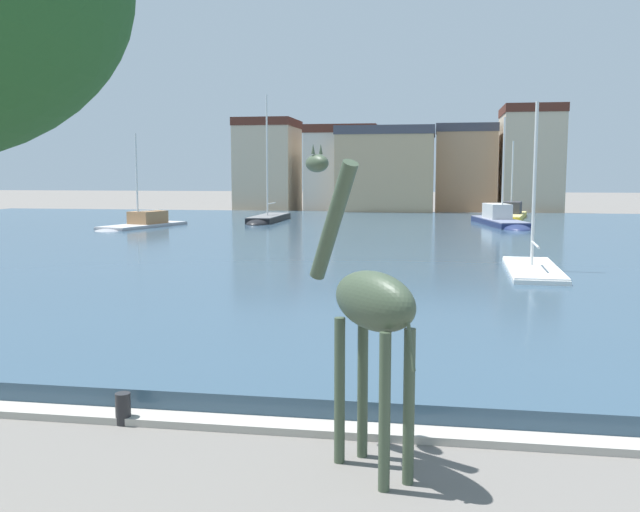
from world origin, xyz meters
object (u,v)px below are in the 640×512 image
giraffe_statue (368,306)px  mooring_bollard (123,409)px  sailboat_yellow (511,217)px  sailboat_black (267,221)px  sailboat_white (531,272)px  sailboat_navy (501,223)px  sailboat_grey (139,227)px

giraffe_statue → mooring_bollard: bearing=165.0°
giraffe_statue → mooring_bollard: (-3.95, 1.05, -1.97)m
sailboat_yellow → sailboat_black: 19.26m
mooring_bollard → sailboat_black: bearing=100.5°
sailboat_yellow → sailboat_white: (-2.39, -30.31, -0.21)m
giraffe_statue → sailboat_white: size_ratio=0.62×
giraffe_statue → sailboat_navy: (5.29, 39.80, -1.61)m
sailboat_navy → sailboat_black: bearing=176.8°
giraffe_statue → sailboat_black: 42.30m
sailboat_yellow → sailboat_white: size_ratio=1.42×
giraffe_statue → sailboat_white: sailboat_white is taller
sailboat_yellow → sailboat_navy: 7.85m
giraffe_statue → sailboat_grey: 38.60m
sailboat_yellow → sailboat_navy: bearing=-100.4°
sailboat_white → sailboat_black: bearing=123.6°
sailboat_white → sailboat_black: size_ratio=0.73×
sailboat_black → sailboat_grey: bearing=-135.8°
giraffe_statue → sailboat_grey: bearing=118.2°
sailboat_yellow → sailboat_black: sailboat_black is taller
giraffe_statue → sailboat_black: sailboat_black is taller
sailboat_yellow → sailboat_grey: bearing=-151.5°
sailboat_black → mooring_bollard: (7.37, -39.67, -0.22)m
sailboat_white → sailboat_navy: bearing=87.6°
sailboat_yellow → sailboat_black: size_ratio=1.04×
sailboat_yellow → sailboat_white: bearing=-94.5°
sailboat_white → giraffe_statue: bearing=-104.1°
sailboat_grey → sailboat_white: 28.12m
giraffe_statue → sailboat_yellow: 48.02m
sailboat_grey → mooring_bollard: 35.89m
sailboat_grey → sailboat_black: bearing=44.2°
sailboat_grey → sailboat_white: sailboat_grey is taller
giraffe_statue → sailboat_black: size_ratio=0.45×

